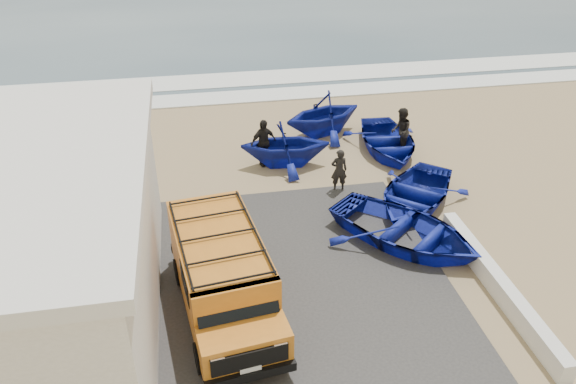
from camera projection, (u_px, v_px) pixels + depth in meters
ground at (284, 246)px, 16.18m from camera, size 160.00×160.00×0.00m
slab at (220, 299)px, 14.17m from camera, size 12.00×10.00×0.05m
surf_line at (240, 97)px, 26.33m from camera, size 180.00×1.60×0.06m
surf_wash at (235, 80)px, 28.46m from camera, size 180.00×2.20×0.04m
parapet at (498, 284)px, 14.27m from camera, size 0.35×6.00×0.55m
van at (222, 274)px, 13.30m from camera, size 2.54×5.13×2.11m
boat_near_left at (405, 230)px, 16.04m from camera, size 5.40×5.55×0.94m
boat_near_right at (415, 193)px, 17.91m from camera, size 4.81×4.92×0.83m
boat_mid_left at (285, 144)px, 20.07m from camera, size 3.43×3.04×1.68m
boat_mid_right at (387, 141)px, 21.24m from camera, size 3.19×4.28×0.85m
boat_far_left at (323, 113)px, 22.38m from camera, size 4.21×3.94×1.78m
fisherman_front at (339, 170)px, 18.55m from camera, size 0.57×0.40×1.51m
fisherman_middle at (401, 131)px, 20.92m from camera, size 0.89×1.02×1.77m
fisherman_back at (263, 143)px, 20.09m from camera, size 1.11×0.79×1.75m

